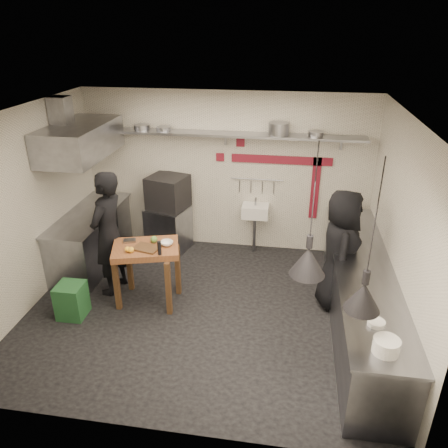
# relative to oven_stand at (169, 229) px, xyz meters

# --- Properties ---
(floor) EXTENTS (5.00, 5.00, 0.00)m
(floor) POSITION_rel_oven_stand_xyz_m (1.00, -1.76, -0.40)
(floor) COLOR black
(floor) RESTS_ON ground
(ceiling) EXTENTS (5.00, 5.00, 0.00)m
(ceiling) POSITION_rel_oven_stand_xyz_m (1.00, -1.76, 2.40)
(ceiling) COLOR silver
(ceiling) RESTS_ON floor
(wall_back) EXTENTS (5.00, 0.04, 2.80)m
(wall_back) POSITION_rel_oven_stand_xyz_m (1.00, 0.34, 1.00)
(wall_back) COLOR silver
(wall_back) RESTS_ON floor
(wall_front) EXTENTS (5.00, 0.04, 2.80)m
(wall_front) POSITION_rel_oven_stand_xyz_m (1.00, -3.86, 1.00)
(wall_front) COLOR silver
(wall_front) RESTS_ON floor
(wall_left) EXTENTS (0.04, 4.20, 2.80)m
(wall_left) POSITION_rel_oven_stand_xyz_m (-1.50, -1.76, 1.00)
(wall_left) COLOR silver
(wall_left) RESTS_ON floor
(wall_right) EXTENTS (0.04, 4.20, 2.80)m
(wall_right) POSITION_rel_oven_stand_xyz_m (3.50, -1.76, 1.00)
(wall_right) COLOR silver
(wall_right) RESTS_ON floor
(red_band_horiz) EXTENTS (1.70, 0.02, 0.14)m
(red_band_horiz) POSITION_rel_oven_stand_xyz_m (1.95, 0.32, 1.28)
(red_band_horiz) COLOR maroon
(red_band_horiz) RESTS_ON wall_back
(red_band_vert) EXTENTS (0.14, 0.02, 1.10)m
(red_band_vert) POSITION_rel_oven_stand_xyz_m (2.55, 0.32, 0.80)
(red_band_vert) COLOR maroon
(red_band_vert) RESTS_ON wall_back
(red_tile_a) EXTENTS (0.14, 0.02, 0.14)m
(red_tile_a) POSITION_rel_oven_stand_xyz_m (1.25, 0.32, 1.55)
(red_tile_a) COLOR maroon
(red_tile_a) RESTS_ON wall_back
(red_tile_b) EXTENTS (0.14, 0.02, 0.14)m
(red_tile_b) POSITION_rel_oven_stand_xyz_m (0.90, 0.32, 1.28)
(red_tile_b) COLOR maroon
(red_tile_b) RESTS_ON wall_back
(back_shelf) EXTENTS (4.60, 0.34, 0.04)m
(back_shelf) POSITION_rel_oven_stand_xyz_m (1.00, 0.16, 1.72)
(back_shelf) COLOR slate
(back_shelf) RESTS_ON wall_back
(shelf_bracket_left) EXTENTS (0.04, 0.06, 0.24)m
(shelf_bracket_left) POSITION_rel_oven_stand_xyz_m (-0.90, 0.31, 1.62)
(shelf_bracket_left) COLOR slate
(shelf_bracket_left) RESTS_ON wall_back
(shelf_bracket_mid) EXTENTS (0.04, 0.06, 0.24)m
(shelf_bracket_mid) POSITION_rel_oven_stand_xyz_m (1.00, 0.31, 1.62)
(shelf_bracket_mid) COLOR slate
(shelf_bracket_mid) RESTS_ON wall_back
(shelf_bracket_right) EXTENTS (0.04, 0.06, 0.24)m
(shelf_bracket_right) POSITION_rel_oven_stand_xyz_m (2.90, 0.31, 1.62)
(shelf_bracket_right) COLOR slate
(shelf_bracket_right) RESTS_ON wall_back
(pan_far_left) EXTENTS (0.30, 0.30, 0.09)m
(pan_far_left) POSITION_rel_oven_stand_xyz_m (-0.41, 0.16, 1.79)
(pan_far_left) COLOR slate
(pan_far_left) RESTS_ON back_shelf
(pan_mid_left) EXTENTS (0.32, 0.32, 0.07)m
(pan_mid_left) POSITION_rel_oven_stand_xyz_m (-0.03, 0.16, 1.78)
(pan_mid_left) COLOR slate
(pan_mid_left) RESTS_ON back_shelf
(stock_pot) EXTENTS (0.35, 0.35, 0.20)m
(stock_pot) POSITION_rel_oven_stand_xyz_m (1.88, 0.16, 1.84)
(stock_pot) COLOR slate
(stock_pot) RESTS_ON back_shelf
(pan_right) EXTENTS (0.28, 0.28, 0.08)m
(pan_right) POSITION_rel_oven_stand_xyz_m (2.47, 0.16, 1.78)
(pan_right) COLOR slate
(pan_right) RESTS_ON back_shelf
(oven_stand) EXTENTS (0.81, 0.77, 0.80)m
(oven_stand) POSITION_rel_oven_stand_xyz_m (0.00, 0.00, 0.00)
(oven_stand) COLOR slate
(oven_stand) RESTS_ON floor
(combi_oven) EXTENTS (0.76, 0.73, 0.58)m
(combi_oven) POSITION_rel_oven_stand_xyz_m (0.02, 0.03, 0.69)
(combi_oven) COLOR black
(combi_oven) RESTS_ON oven_stand
(oven_door) EXTENTS (0.47, 0.16, 0.46)m
(oven_door) POSITION_rel_oven_stand_xyz_m (0.00, -0.24, 0.69)
(oven_door) COLOR maroon
(oven_door) RESTS_ON combi_oven
(oven_glass) EXTENTS (0.39, 0.13, 0.34)m
(oven_glass) POSITION_rel_oven_stand_xyz_m (-0.01, -0.25, 0.69)
(oven_glass) COLOR black
(oven_glass) RESTS_ON oven_door
(hand_sink) EXTENTS (0.46, 0.34, 0.22)m
(hand_sink) POSITION_rel_oven_stand_xyz_m (1.55, 0.16, 0.38)
(hand_sink) COLOR white
(hand_sink) RESTS_ON wall_back
(sink_tap) EXTENTS (0.03, 0.03, 0.14)m
(sink_tap) POSITION_rel_oven_stand_xyz_m (1.55, 0.16, 0.56)
(sink_tap) COLOR slate
(sink_tap) RESTS_ON hand_sink
(sink_drain) EXTENTS (0.06, 0.06, 0.66)m
(sink_drain) POSITION_rel_oven_stand_xyz_m (1.55, 0.12, -0.06)
(sink_drain) COLOR slate
(sink_drain) RESTS_ON floor
(utensil_rail) EXTENTS (0.90, 0.02, 0.02)m
(utensil_rail) POSITION_rel_oven_stand_xyz_m (1.55, 0.30, 0.92)
(utensil_rail) COLOR slate
(utensil_rail) RESTS_ON wall_back
(counter_right) EXTENTS (0.70, 3.80, 0.90)m
(counter_right) POSITION_rel_oven_stand_xyz_m (3.15, -1.76, 0.05)
(counter_right) COLOR slate
(counter_right) RESTS_ON floor
(counter_right_top) EXTENTS (0.76, 3.90, 0.03)m
(counter_right_top) POSITION_rel_oven_stand_xyz_m (3.15, -1.76, 0.52)
(counter_right_top) COLOR slate
(counter_right_top) RESTS_ON counter_right
(plate_stack) EXTENTS (0.31, 0.31, 0.15)m
(plate_stack) POSITION_rel_oven_stand_xyz_m (3.12, -3.41, 0.61)
(plate_stack) COLOR white
(plate_stack) RESTS_ON counter_right_top
(small_bowl_right) EXTENTS (0.22, 0.22, 0.05)m
(small_bowl_right) POSITION_rel_oven_stand_xyz_m (3.10, -2.99, 0.56)
(small_bowl_right) COLOR white
(small_bowl_right) RESTS_ON counter_right_top
(counter_left) EXTENTS (0.70, 1.90, 0.90)m
(counter_left) POSITION_rel_oven_stand_xyz_m (-1.15, -0.71, 0.05)
(counter_left) COLOR slate
(counter_left) RESTS_ON floor
(counter_left_top) EXTENTS (0.76, 2.00, 0.03)m
(counter_left_top) POSITION_rel_oven_stand_xyz_m (-1.15, -0.71, 0.52)
(counter_left_top) COLOR slate
(counter_left_top) RESTS_ON counter_left
(extractor_hood) EXTENTS (0.78, 1.60, 0.50)m
(extractor_hood) POSITION_rel_oven_stand_xyz_m (-1.10, -0.71, 1.75)
(extractor_hood) COLOR slate
(extractor_hood) RESTS_ON ceiling
(hood_duct) EXTENTS (0.28, 0.28, 0.50)m
(hood_duct) POSITION_rel_oven_stand_xyz_m (-1.35, -0.71, 2.15)
(hood_duct) COLOR slate
(hood_duct) RESTS_ON ceiling
(green_bin) EXTENTS (0.38, 0.38, 0.50)m
(green_bin) POSITION_rel_oven_stand_xyz_m (-0.81, -2.18, -0.15)
(green_bin) COLOR #21582B
(green_bin) RESTS_ON floor
(prep_table) EXTENTS (1.06, 0.87, 0.92)m
(prep_table) POSITION_rel_oven_stand_xyz_m (0.15, -1.66, 0.06)
(prep_table) COLOR brown
(prep_table) RESTS_ON floor
(cutting_board) EXTENTS (0.40, 0.32, 0.02)m
(cutting_board) POSITION_rel_oven_stand_xyz_m (0.19, -1.73, 0.53)
(cutting_board) COLOR #53361E
(cutting_board) RESTS_ON prep_table
(pepper_mill) EXTENTS (0.06, 0.06, 0.20)m
(pepper_mill) POSITION_rel_oven_stand_xyz_m (0.42, -1.86, 0.62)
(pepper_mill) COLOR black
(pepper_mill) RESTS_ON prep_table
(lemon_a) EXTENTS (0.09, 0.09, 0.08)m
(lemon_a) POSITION_rel_oven_stand_xyz_m (-0.04, -1.86, 0.56)
(lemon_a) COLOR gold
(lemon_a) RESTS_ON prep_table
(lemon_b) EXTENTS (0.11, 0.11, 0.08)m
(lemon_b) POSITION_rel_oven_stand_xyz_m (0.01, -1.86, 0.56)
(lemon_b) COLOR gold
(lemon_b) RESTS_ON prep_table
(veg_ball) EXTENTS (0.11, 0.11, 0.10)m
(veg_ball) POSITION_rel_oven_stand_xyz_m (0.24, -1.53, 0.57)
(veg_ball) COLOR #5B8938
(veg_ball) RESTS_ON prep_table
(steel_tray) EXTENTS (0.20, 0.17, 0.03)m
(steel_tray) POSITION_rel_oven_stand_xyz_m (-0.12, -1.56, 0.54)
(steel_tray) COLOR slate
(steel_tray) RESTS_ON prep_table
(bowl) EXTENTS (0.22, 0.22, 0.06)m
(bowl) POSITION_rel_oven_stand_xyz_m (0.44, -1.58, 0.55)
(bowl) COLOR white
(bowl) RESTS_ON prep_table
(heat_lamp_near) EXTENTS (0.42, 0.42, 1.45)m
(heat_lamp_near) POSITION_rel_oven_stand_xyz_m (2.35, -2.79, 1.68)
(heat_lamp_near) COLOR black
(heat_lamp_near) RESTS_ON ceiling
(heat_lamp_far) EXTENTS (0.45, 0.45, 1.53)m
(heat_lamp_far) POSITION_rel_oven_stand_xyz_m (2.87, -3.22, 1.63)
(heat_lamp_far) COLOR black
(heat_lamp_far) RESTS_ON ceiling
(chef_left) EXTENTS (0.58, 0.77, 1.92)m
(chef_left) POSITION_rel_oven_stand_xyz_m (-0.48, -1.44, 0.56)
(chef_left) COLOR black
(chef_left) RESTS_ON floor
(chef_right) EXTENTS (0.57, 0.88, 1.78)m
(chef_right) POSITION_rel_oven_stand_xyz_m (2.87, -1.30, 0.49)
(chef_right) COLOR black
(chef_right) RESTS_ON floor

